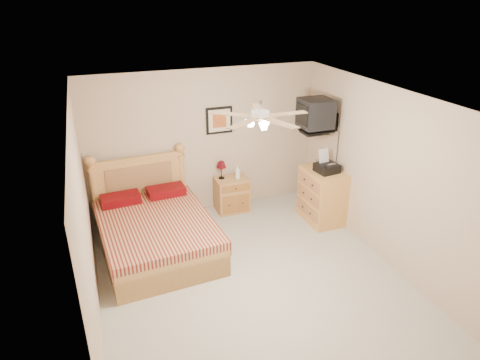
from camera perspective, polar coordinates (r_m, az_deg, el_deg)
The scene contains 17 objects.
floor at distance 6.05m, azimuth 1.52°, elevation -13.04°, with size 4.50×4.50×0.00m, color #A6A296.
ceiling at distance 4.95m, azimuth 1.85°, elevation 10.62°, with size 4.00×4.50×0.04m, color white.
wall_back at distance 7.36m, azimuth -4.79°, elevation 5.01°, with size 4.00×0.04×2.50m, color tan.
wall_front at distance 3.74m, azimuth 15.02°, elevation -17.04°, with size 4.00×0.04×2.50m, color tan.
wall_left at distance 5.08m, azimuth -19.91°, elevation -5.73°, with size 0.04×4.50×2.50m, color tan.
wall_right at distance 6.34m, azimuth 18.74°, elevation 0.49°, with size 0.04×4.50×2.50m, color tan.
bed at distance 6.39m, azimuth -11.30°, elevation -4.37°, with size 1.55×2.03×1.32m, color #AB723A, non-canonical shape.
nightstand at distance 7.62m, azimuth -1.09°, elevation -1.92°, with size 0.57×0.42×0.61m, color #A56539.
table_lamp at distance 7.44m, azimuth -2.50°, elevation 1.36°, with size 0.17×0.17×0.32m, color #520913, non-canonical shape.
lotion_bottle at distance 7.45m, azimuth -0.32°, elevation 1.08°, with size 0.09×0.09×0.24m, color white.
framed_picture at distance 7.30m, azimuth -2.79°, elevation 7.95°, with size 0.46×0.04×0.46m, color black.
dresser at distance 7.36m, azimuth 10.92°, elevation -2.07°, with size 0.54×0.78×0.92m, color #C48D44.
fax_machine at distance 7.07m, azimuth 11.59°, elevation 2.42°, with size 0.34×0.36×0.36m, color black, non-canonical shape.
magazine_lower at distance 7.40m, azimuth 10.13°, elevation 2.14°, with size 0.20×0.27×0.03m, color beige.
magazine_upper at distance 7.41m, azimuth 10.13°, elevation 2.35°, with size 0.17×0.24×0.02m, color gray.
wall_tv at distance 7.05m, azimuth 11.10°, elevation 8.54°, with size 0.56×0.46×0.58m, color black, non-canonical shape.
ceiling_fan at distance 4.81m, azimuth 2.71°, elevation 8.46°, with size 1.14×1.14×0.28m, color white, non-canonical shape.
Camera 1 is at (-1.79, -4.47, 3.67)m, focal length 32.00 mm.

